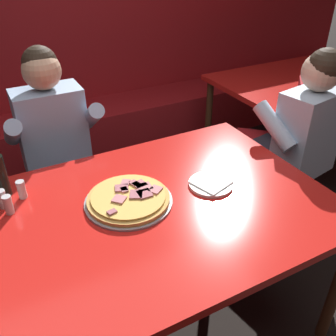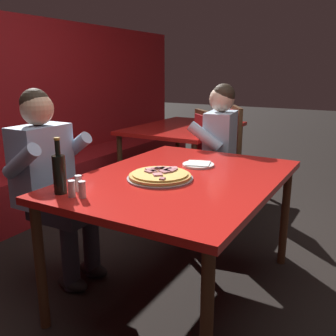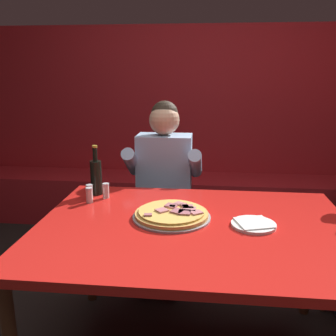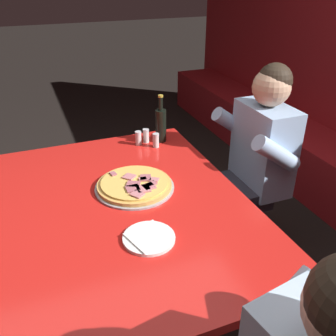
{
  "view_description": "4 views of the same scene",
  "coord_description": "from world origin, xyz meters",
  "px_view_note": "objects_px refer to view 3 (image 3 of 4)",
  "views": [
    {
      "loc": [
        -0.58,
        -1.16,
        1.77
      ],
      "look_at": [
        0.08,
        0.07,
        0.89
      ],
      "focal_mm": 40.0,
      "sensor_mm": 36.0,
      "label": 1
    },
    {
      "loc": [
        -1.9,
        -1.0,
        1.39
      ],
      "look_at": [
        -0.14,
        0.01,
        0.85
      ],
      "focal_mm": 40.0,
      "sensor_mm": 36.0,
      "label": 2
    },
    {
      "loc": [
        0.05,
        -1.64,
        1.48
      ],
      "look_at": [
        -0.14,
        0.16,
        1.0
      ],
      "focal_mm": 40.0,
      "sensor_mm": 36.0,
      "label": 3
    },
    {
      "loc": [
        1.39,
        -0.34,
        1.73
      ],
      "look_at": [
        -0.01,
        0.21,
        0.9
      ],
      "focal_mm": 40.0,
      "sensor_mm": 36.0,
      "label": 4
    }
  ],
  "objects_px": {
    "pizza": "(172,214)",
    "diner_seated_blue_shirt": "(163,185)",
    "main_dining_table": "(194,238)",
    "shaker_parmesan": "(89,193)",
    "shaker_oregano": "(89,196)",
    "beer_bottle": "(96,176)",
    "shaker_black_pepper": "(106,191)",
    "plate_white_paper": "(254,224)"
  },
  "relations": [
    {
      "from": "pizza",
      "to": "diner_seated_blue_shirt",
      "type": "bearing_deg",
      "value": 100.22
    },
    {
      "from": "main_dining_table",
      "to": "diner_seated_blue_shirt",
      "type": "xyz_separation_m",
      "value": [
        -0.25,
        0.82,
        0.0
      ]
    },
    {
      "from": "main_dining_table",
      "to": "shaker_parmesan",
      "type": "xyz_separation_m",
      "value": [
        -0.6,
        0.3,
        0.11
      ]
    },
    {
      "from": "main_dining_table",
      "to": "shaker_oregano",
      "type": "relative_size",
      "value": 17.32
    },
    {
      "from": "beer_bottle",
      "to": "shaker_black_pepper",
      "type": "bearing_deg",
      "value": -39.33
    },
    {
      "from": "plate_white_paper",
      "to": "shaker_parmesan",
      "type": "bearing_deg",
      "value": 162.17
    },
    {
      "from": "main_dining_table",
      "to": "beer_bottle",
      "type": "relative_size",
      "value": 5.1
    },
    {
      "from": "pizza",
      "to": "diner_seated_blue_shirt",
      "type": "xyz_separation_m",
      "value": [
        -0.13,
        0.74,
        -0.08
      ]
    },
    {
      "from": "plate_white_paper",
      "to": "shaker_black_pepper",
      "type": "bearing_deg",
      "value": 158.26
    },
    {
      "from": "plate_white_paper",
      "to": "pizza",
      "type": "bearing_deg",
      "value": 171.12
    },
    {
      "from": "shaker_parmesan",
      "to": "shaker_oregano",
      "type": "relative_size",
      "value": 1.0
    },
    {
      "from": "pizza",
      "to": "shaker_oregano",
      "type": "bearing_deg",
      "value": 160.41
    },
    {
      "from": "shaker_oregano",
      "to": "pizza",
      "type": "bearing_deg",
      "value": -19.59
    },
    {
      "from": "shaker_parmesan",
      "to": "beer_bottle",
      "type": "bearing_deg",
      "value": 81.19
    },
    {
      "from": "shaker_parmesan",
      "to": "shaker_black_pepper",
      "type": "relative_size",
      "value": 1.0
    },
    {
      "from": "pizza",
      "to": "beer_bottle",
      "type": "xyz_separation_m",
      "value": [
        -0.47,
        0.31,
        0.09
      ]
    },
    {
      "from": "beer_bottle",
      "to": "shaker_parmesan",
      "type": "xyz_separation_m",
      "value": [
        -0.01,
        -0.09,
        -0.07
      ]
    },
    {
      "from": "main_dining_table",
      "to": "plate_white_paper",
      "type": "distance_m",
      "value": 0.29
    },
    {
      "from": "shaker_black_pepper",
      "to": "shaker_oregano",
      "type": "distance_m",
      "value": 0.11
    },
    {
      "from": "shaker_black_pepper",
      "to": "beer_bottle",
      "type": "bearing_deg",
      "value": 140.67
    },
    {
      "from": "plate_white_paper",
      "to": "diner_seated_blue_shirt",
      "type": "height_order",
      "value": "diner_seated_blue_shirt"
    },
    {
      "from": "beer_bottle",
      "to": "diner_seated_blue_shirt",
      "type": "xyz_separation_m",
      "value": [
        0.34,
        0.43,
        -0.17
      ]
    },
    {
      "from": "main_dining_table",
      "to": "shaker_black_pepper",
      "type": "relative_size",
      "value": 17.32
    },
    {
      "from": "beer_bottle",
      "to": "plate_white_paper",
      "type": "bearing_deg",
      "value": -23.43
    },
    {
      "from": "main_dining_table",
      "to": "shaker_black_pepper",
      "type": "height_order",
      "value": "shaker_black_pepper"
    },
    {
      "from": "diner_seated_blue_shirt",
      "to": "shaker_black_pepper",
      "type": "bearing_deg",
      "value": -118.84
    },
    {
      "from": "plate_white_paper",
      "to": "beer_bottle",
      "type": "bearing_deg",
      "value": 156.57
    },
    {
      "from": "pizza",
      "to": "diner_seated_blue_shirt",
      "type": "distance_m",
      "value": 0.76
    },
    {
      "from": "shaker_parmesan",
      "to": "diner_seated_blue_shirt",
      "type": "xyz_separation_m",
      "value": [
        0.35,
        0.52,
        -0.1
      ]
    },
    {
      "from": "plate_white_paper",
      "to": "diner_seated_blue_shirt",
      "type": "xyz_separation_m",
      "value": [
        -0.52,
        0.81,
        -0.07
      ]
    },
    {
      "from": "shaker_black_pepper",
      "to": "diner_seated_blue_shirt",
      "type": "bearing_deg",
      "value": 61.16
    },
    {
      "from": "main_dining_table",
      "to": "shaker_parmesan",
      "type": "relative_size",
      "value": 17.32
    },
    {
      "from": "pizza",
      "to": "beer_bottle",
      "type": "relative_size",
      "value": 1.32
    },
    {
      "from": "main_dining_table",
      "to": "diner_seated_blue_shirt",
      "type": "height_order",
      "value": "diner_seated_blue_shirt"
    },
    {
      "from": "plate_white_paper",
      "to": "main_dining_table",
      "type": "bearing_deg",
      "value": -176.35
    },
    {
      "from": "pizza",
      "to": "shaker_oregano",
      "type": "height_order",
      "value": "shaker_oregano"
    },
    {
      "from": "beer_bottle",
      "to": "shaker_parmesan",
      "type": "relative_size",
      "value": 3.4
    },
    {
      "from": "shaker_black_pepper",
      "to": "shaker_oregano",
      "type": "relative_size",
      "value": 1.0
    },
    {
      "from": "main_dining_table",
      "to": "beer_bottle",
      "type": "xyz_separation_m",
      "value": [
        -0.59,
        0.39,
        0.18
      ]
    },
    {
      "from": "main_dining_table",
      "to": "plate_white_paper",
      "type": "relative_size",
      "value": 7.09
    },
    {
      "from": "pizza",
      "to": "diner_seated_blue_shirt",
      "type": "height_order",
      "value": "diner_seated_blue_shirt"
    },
    {
      "from": "pizza",
      "to": "shaker_black_pepper",
      "type": "distance_m",
      "value": 0.48
    }
  ]
}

